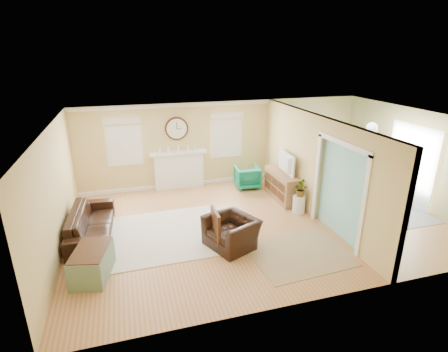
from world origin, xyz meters
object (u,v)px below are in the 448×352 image
Objects in this scene: green_chair at (247,177)px; dining_table at (362,194)px; eames_chair at (231,232)px; sofa at (91,223)px; credenza at (282,186)px.

green_chair is 3.36m from dining_table.
green_chair is (1.52, 3.19, -0.00)m from eames_chair.
sofa reaches higher than dining_table.
green_chair is at bearing -64.18° from sofa.
credenza is at bearing 126.13° from green_chair.
green_chair is at bearing 131.09° from eames_chair.
credenza is (2.19, 2.07, 0.06)m from eames_chair.
dining_table is at bearing -26.25° from credenza.
credenza is 2.20m from dining_table.
green_chair is at bearing 47.10° from dining_table.
green_chair is 1.31m from credenza.
sofa is 7.12m from dining_table.
sofa is 1.47× the size of credenza.
eames_chair reaches higher than dining_table.
eames_chair is 1.41× the size of green_chair.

